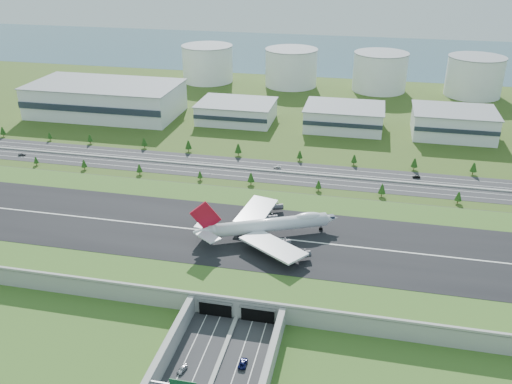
% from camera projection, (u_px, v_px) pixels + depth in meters
% --- Properties ---
extents(ground, '(1200.00, 1200.00, 0.00)m').
position_uv_depth(ground, '(262.00, 252.00, 256.21)').
color(ground, '#2D4716').
rests_on(ground, ground).
extents(airfield_deck, '(520.00, 100.00, 9.20)m').
position_uv_depth(airfield_deck, '(262.00, 244.00, 254.36)').
color(airfield_deck, gray).
rests_on(airfield_deck, ground).
extents(north_expressway, '(560.00, 36.00, 0.12)m').
position_uv_depth(north_expressway, '(293.00, 173.00, 339.93)').
color(north_expressway, '#28282B').
rests_on(north_expressway, ground).
extents(tree_row, '(500.15, 48.64, 8.40)m').
position_uv_depth(tree_row, '(304.00, 166.00, 338.14)').
color(tree_row, '#3D2819').
rests_on(tree_row, ground).
extents(hangar_west, '(120.00, 60.00, 25.00)m').
position_uv_depth(hangar_west, '(106.00, 99.00, 446.31)').
color(hangar_west, silver).
rests_on(hangar_west, ground).
extents(hangar_mid_a, '(58.00, 42.00, 15.00)m').
position_uv_depth(hangar_mid_a, '(237.00, 112.00, 431.91)').
color(hangar_mid_a, silver).
rests_on(hangar_mid_a, ground).
extents(hangar_mid_b, '(58.00, 42.00, 17.00)m').
position_uv_depth(hangar_mid_b, '(344.00, 117.00, 415.27)').
color(hangar_mid_b, silver).
rests_on(hangar_mid_b, ground).
extents(hangar_mid_c, '(58.00, 42.00, 19.00)m').
position_uv_depth(hangar_mid_c, '(453.00, 123.00, 399.59)').
color(hangar_mid_c, silver).
rests_on(hangar_mid_c, ground).
extents(fuel_tank_a, '(50.00, 50.00, 35.00)m').
position_uv_depth(fuel_tank_a, '(208.00, 64.00, 544.81)').
color(fuel_tank_a, white).
rests_on(fuel_tank_a, ground).
extents(fuel_tank_b, '(50.00, 50.00, 35.00)m').
position_uv_depth(fuel_tank_b, '(291.00, 68.00, 528.61)').
color(fuel_tank_b, white).
rests_on(fuel_tank_b, ground).
extents(fuel_tank_c, '(50.00, 50.00, 35.00)m').
position_uv_depth(fuel_tank_c, '(380.00, 72.00, 512.40)').
color(fuel_tank_c, white).
rests_on(fuel_tank_c, ground).
extents(fuel_tank_d, '(50.00, 50.00, 35.00)m').
position_uv_depth(fuel_tank_d, '(474.00, 77.00, 496.20)').
color(fuel_tank_d, white).
rests_on(fuel_tank_d, ground).
extents(bay_water, '(1200.00, 260.00, 0.06)m').
position_uv_depth(bay_water, '(339.00, 53.00, 679.34)').
color(bay_water, '#345664').
rests_on(bay_water, ground).
extents(boeing_747, '(65.24, 60.17, 21.65)m').
position_uv_depth(boeing_747, '(267.00, 225.00, 250.57)').
color(boeing_747, silver).
rests_on(boeing_747, airfield_deck).
extents(car_0, '(3.08, 5.22, 1.67)m').
position_uv_depth(car_0, '(182.00, 369.00, 186.02)').
color(car_0, '#AFAFB4').
rests_on(car_0, ground).
extents(car_2, '(2.85, 5.96, 1.64)m').
position_uv_depth(car_2, '(243.00, 363.00, 188.56)').
color(car_2, '#0B0F3A').
rests_on(car_2, ground).
extents(car_4, '(5.27, 3.63, 1.67)m').
position_uv_depth(car_4, '(22.00, 154.00, 366.31)').
color(car_4, '#55565A').
rests_on(car_4, ground).
extents(car_5, '(4.88, 2.43, 1.54)m').
position_uv_depth(car_5, '(416.00, 177.00, 332.80)').
color(car_5, black).
rests_on(car_5, ground).
extents(car_7, '(5.00, 2.56, 1.39)m').
position_uv_depth(car_7, '(277.00, 167.00, 346.76)').
color(car_7, silver).
rests_on(car_7, ground).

